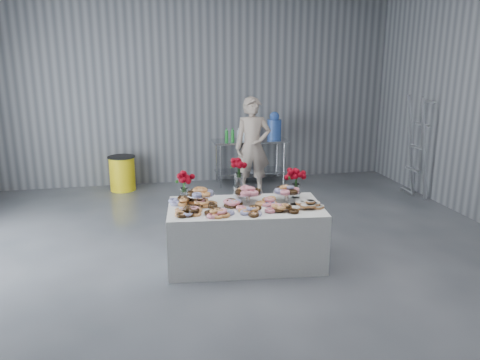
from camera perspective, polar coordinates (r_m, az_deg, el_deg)
The scene contains 17 objects.
ground at distance 5.70m, azimuth 0.74°, elevation -11.67°, with size 9.00×9.00×0.00m, color #393B40.
room_walls at distance 5.11m, azimuth -2.45°, elevation 15.88°, with size 8.04×9.04×4.02m.
display_table at distance 5.93m, azimuth 0.64°, elevation -6.62°, with size 1.90×1.00×0.75m, color white.
prep_table at distance 9.51m, azimuth 1.24°, elevation 3.25°, with size 1.50×0.60×0.90m.
donut_mounds at distance 5.74m, azimuth 0.76°, elevation -2.90°, with size 1.80×0.80×0.09m, color #E58F54, non-canonical shape.
cake_stand_left at distance 5.87m, azimuth -4.85°, elevation -1.58°, with size 0.36×0.36×0.17m.
cake_stand_mid at distance 5.91m, azimuth 0.98°, elevation -1.42°, with size 0.36×0.36×0.17m.
cake_stand_right at distance 5.98m, azimuth 5.74°, elevation -1.28°, with size 0.36×0.36×0.17m.
danish_pile at distance 5.77m, azimuth 8.25°, elevation -2.86°, with size 0.48×0.48×0.11m, color silver, non-canonical shape.
bouquet_left at distance 5.92m, azimuth -6.84°, elevation 0.10°, with size 0.26×0.26×0.42m.
bouquet_right at distance 6.11m, azimuth 6.88°, elevation 0.57°, with size 0.26×0.26×0.42m.
bouquet_center at distance 6.03m, azimuth -0.18°, elevation 1.27°, with size 0.26×0.26×0.57m.
water_jug at distance 9.54m, azimuth 4.20°, elevation 6.49°, with size 0.28×0.28×0.55m.
drink_bottles at distance 9.27m, azimuth -0.55°, elevation 5.56°, with size 0.54×0.08×0.27m, color #268C33, non-canonical shape.
person at distance 8.63m, azimuth 1.55°, elevation 4.05°, with size 0.67×0.44×1.83m, color #CC8C93.
trash_barrel at distance 9.35m, azimuth -14.16°, elevation 0.81°, with size 0.52×0.52×0.67m.
stepladder at distance 9.10m, azimuth 20.80°, elevation 3.74°, with size 0.24×0.47×1.87m, color silver, non-canonical shape.
Camera 1 is at (-1.11, -4.97, 2.56)m, focal length 35.00 mm.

